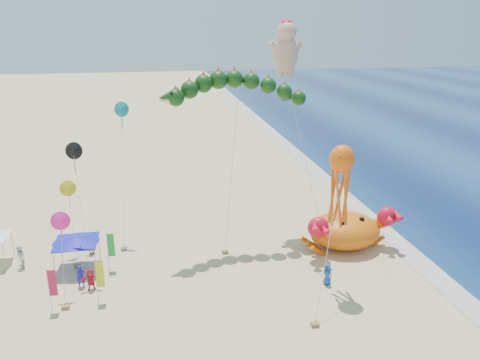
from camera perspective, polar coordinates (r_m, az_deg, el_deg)
name	(u,v)px	position (r m, az deg, el deg)	size (l,w,h in m)	color
ground	(269,263)	(38.28, 3.55, -10.03)	(320.00, 320.00, 0.00)	#D1B784
foam_strip	(406,250)	(42.58, 19.58, -8.04)	(320.00, 320.00, 0.00)	silver
crab_inflatable	(345,229)	(41.08, 12.70, -5.90)	(8.30, 5.95, 3.64)	#DA5D0B
dragon_kite	(235,94)	(38.37, -0.59, 10.46)	(12.68, 5.25, 14.27)	#11360E
cherub_kite	(286,48)	(42.00, 5.65, 15.78)	(3.89, 5.94, 18.60)	#E4A38B
octopus_kite	(340,180)	(32.64, 12.13, 0.03)	(4.10, 5.53, 10.60)	#F5590C
canopy_blue	(76,240)	(38.53, -19.37, -6.87)	(3.52, 3.52, 2.71)	gray
feather_flags	(63,262)	(36.41, -20.74, -9.32)	(9.41, 6.68, 3.20)	gray
beachgoers	(106,265)	(37.51, -15.98, -9.91)	(23.77, 9.22, 1.87)	red
small_kites	(84,176)	(37.89, -18.53, 0.44)	(5.91, 12.66, 12.10)	#0B7583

